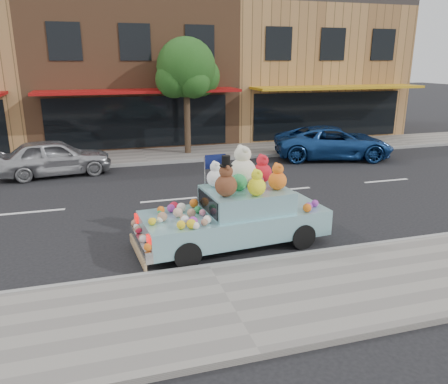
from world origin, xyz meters
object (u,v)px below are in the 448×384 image
object	(u,v)px
art_car	(236,212)
car_blue	(333,143)
street_tree	(186,73)
car_silver	(55,157)

from	to	relation	value
art_car	car_blue	bearing A→B (deg)	42.87
street_tree	car_silver	size ratio (longest dim) A/B	1.27
street_tree	car_silver	world-z (taller)	street_tree
car_blue	art_car	size ratio (longest dim) A/B	1.12
car_silver	art_car	size ratio (longest dim) A/B	0.89
car_silver	art_car	distance (m)	9.35
car_blue	art_car	xyz separation A→B (m)	(-7.09, -7.79, 0.10)
car_blue	street_tree	bearing A→B (deg)	81.83
street_tree	car_blue	xyz separation A→B (m)	(6.02, -2.60, -2.98)
car_blue	art_car	distance (m)	10.54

